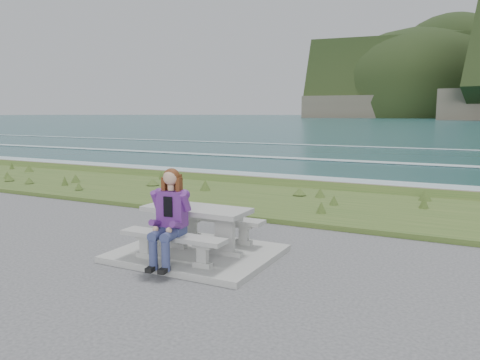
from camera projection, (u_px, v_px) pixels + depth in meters
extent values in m
cube|color=gray|center=(197.00, 253.00, 7.94)|extent=(2.60, 2.10, 0.10)
cube|color=gray|center=(171.00, 244.00, 8.17)|extent=(0.62, 0.12, 0.08)
cube|color=gray|center=(170.00, 228.00, 8.12)|extent=(0.34, 0.09, 0.51)
cube|color=gray|center=(170.00, 211.00, 8.08)|extent=(0.62, 0.12, 0.08)
cube|color=gray|center=(225.00, 252.00, 7.68)|extent=(0.62, 0.12, 0.08)
cube|color=gray|center=(225.00, 235.00, 7.64)|extent=(0.34, 0.09, 0.51)
cube|color=gray|center=(225.00, 217.00, 7.60)|extent=(0.62, 0.12, 0.08)
cube|color=gray|center=(196.00, 210.00, 7.83)|extent=(1.80, 0.75, 0.08)
cube|color=gray|center=(145.00, 255.00, 7.55)|extent=(0.30, 0.12, 0.08)
cube|color=gray|center=(145.00, 246.00, 7.53)|extent=(0.17, 0.09, 0.22)
cube|color=gray|center=(145.00, 237.00, 7.51)|extent=(0.30, 0.12, 0.08)
cube|color=gray|center=(203.00, 265.00, 7.07)|extent=(0.30, 0.12, 0.08)
cube|color=gray|center=(203.00, 255.00, 7.04)|extent=(0.17, 0.09, 0.22)
cube|color=gray|center=(202.00, 246.00, 7.02)|extent=(0.30, 0.12, 0.08)
cube|color=gray|center=(173.00, 236.00, 7.25)|extent=(1.80, 0.35, 0.07)
cube|color=gray|center=(192.00, 235.00, 8.79)|extent=(0.30, 0.12, 0.08)
cube|color=gray|center=(192.00, 227.00, 8.76)|extent=(0.17, 0.09, 0.22)
cube|color=gray|center=(192.00, 219.00, 8.74)|extent=(0.30, 0.12, 0.08)
cube|color=gray|center=(244.00, 242.00, 8.30)|extent=(0.30, 0.12, 0.08)
cube|color=gray|center=(244.00, 234.00, 8.28)|extent=(0.17, 0.09, 0.22)
cube|color=gray|center=(244.00, 226.00, 8.26)|extent=(0.30, 0.12, 0.08)
cube|color=gray|center=(217.00, 218.00, 8.49)|extent=(1.80, 0.35, 0.07)
cube|color=#315620|center=(298.00, 205.00, 12.36)|extent=(160.00, 4.50, 0.22)
cube|color=#625B49|center=(329.00, 189.00, 14.92)|extent=(160.00, 0.80, 2.20)
plane|color=#1B494D|center=(473.00, 118.00, 387.91)|extent=(1600.00, 1600.00, 0.00)
cube|color=silver|center=(367.00, 208.00, 20.56)|extent=(220.00, 3.00, 0.06)
cube|color=silver|center=(396.00, 184.00, 27.62)|extent=(220.00, 2.00, 0.06)
cube|color=silver|center=(419.00, 164.00, 38.22)|extent=(220.00, 1.40, 0.06)
cube|color=silver|center=(436.00, 149.00, 54.11)|extent=(220.00, 1.00, 0.06)
cube|color=#625B49|center=(423.00, 107.00, 413.34)|extent=(201.55, 149.04, 18.00)
ellipsoid|color=black|center=(423.00, 104.00, 412.91)|extent=(211.86, 162.91, 131.67)
cube|color=navy|center=(165.00, 248.00, 7.06)|extent=(0.49, 0.79, 0.57)
cube|color=#642983|center=(172.00, 208.00, 7.22)|extent=(0.46, 0.31, 0.56)
sphere|color=#D7A886|center=(171.00, 178.00, 7.13)|extent=(0.24, 0.24, 0.24)
sphere|color=#542413|center=(172.00, 177.00, 7.15)|extent=(0.26, 0.26, 0.26)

